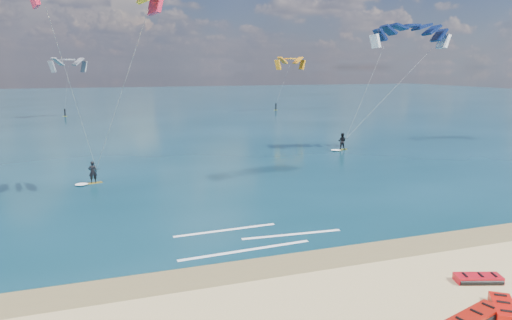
{
  "coord_description": "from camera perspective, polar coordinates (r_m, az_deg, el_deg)",
  "views": [
    {
      "loc": [
        -7.03,
        -15.39,
        8.98
      ],
      "look_at": [
        0.84,
        8.0,
        3.96
      ],
      "focal_mm": 32.0,
      "sensor_mm": 36.0,
      "label": 1
    }
  ],
  "objects": [
    {
      "name": "wet_sand_strip",
      "position": [
        21.64,
        2.18,
        -13.02
      ],
      "size": [
        320.0,
        2.4,
        0.01
      ],
      "primitive_type": "cube",
      "color": "brown",
      "rests_on": "ground"
    },
    {
      "name": "ground",
      "position": [
        56.55,
        -11.22,
        2.15
      ],
      "size": [
        320.0,
        320.0,
        0.0
      ],
      "primitive_type": "plane",
      "color": "tan",
      "rests_on": "ground"
    },
    {
      "name": "shoreline_foam",
      "position": [
        24.61,
        -0.32,
        -9.79
      ],
      "size": [
        9.3,
        3.63,
        0.01
      ],
      "color": "white",
      "rests_on": "ground"
    },
    {
      "name": "packed_kite_right",
      "position": [
        20.21,
        28.49,
        -16.38
      ],
      "size": [
        2.13,
        2.35,
        0.4
      ],
      "primitive_type": null,
      "rotation": [
        0.0,
        0.0,
        0.94
      ],
      "color": "red",
      "rests_on": "ground"
    },
    {
      "name": "sea",
      "position": [
        119.93,
        -15.28,
        6.82
      ],
      "size": [
        320.0,
        200.0,
        0.04
      ],
      "primitive_type": "cube",
      "color": "#092B36",
      "rests_on": "ground"
    },
    {
      "name": "packed_kite_mid",
      "position": [
        22.25,
        25.98,
        -13.54
      ],
      "size": [
        2.31,
        1.6,
        0.36
      ],
      "primitive_type": null,
      "rotation": [
        0.0,
        0.0,
        -0.31
      ],
      "color": "red",
      "rests_on": "ground"
    },
    {
      "name": "kitesurfer_far",
      "position": [
        50.54,
        15.03,
        9.77
      ],
      "size": [
        12.4,
        5.73,
        14.74
      ],
      "rotation": [
        0.0,
        0.0,
        0.37
      ],
      "color": "yellow",
      "rests_on": "sea"
    },
    {
      "name": "kitesurfer_main",
      "position": [
        32.98,
        -19.57,
        9.46
      ],
      "size": [
        7.78,
        9.78,
        15.87
      ],
      "rotation": [
        0.0,
        0.0,
        0.27
      ],
      "color": "gold",
      "rests_on": "sea"
    },
    {
      "name": "distant_kites",
      "position": [
        96.75,
        -21.08,
        8.96
      ],
      "size": [
        76.17,
        25.83,
        14.06
      ],
      "color": "orange",
      "rests_on": "ground"
    }
  ]
}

